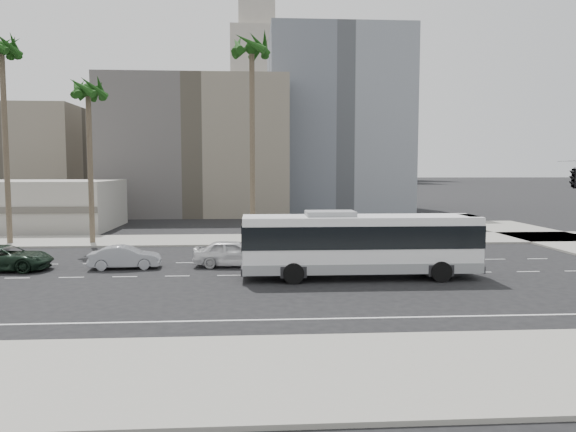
{
  "coord_description": "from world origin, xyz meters",
  "views": [
    {
      "loc": [
        -4.62,
        -31.41,
        6.21
      ],
      "look_at": [
        -2.3,
        4.0,
        3.12
      ],
      "focal_mm": 33.93,
      "sensor_mm": 36.0,
      "label": 1
    }
  ],
  "objects": [
    {
      "name": "palm_mid",
      "position": [
        -17.82,
        14.06,
        12.26
      ],
      "size": [
        4.4,
        4.4,
        13.62
      ],
      "rotation": [
        0.0,
        0.0,
        0.19
      ],
      "color": "brown",
      "rests_on": "ground"
    },
    {
      "name": "midrise_beige_far",
      "position": [
        -38.0,
        50.0,
        7.5
      ],
      "size": [
        18.0,
        16.0,
        15.0
      ],
      "primitive_type": "cube",
      "color": "#5E5954",
      "rests_on": "ground"
    },
    {
      "name": "city_bus",
      "position": [
        1.47,
        -1.1,
        2.02
      ],
      "size": [
        13.36,
        3.28,
        3.84
      ],
      "rotation": [
        0.0,
        0.0,
        -0.0
      ],
      "color": "white",
      "rests_on": "ground"
    },
    {
      "name": "car_b",
      "position": [
        -12.58,
        2.71,
        0.71
      ],
      "size": [
        1.84,
        4.43,
        1.42
      ],
      "primitive_type": "imported",
      "rotation": [
        0.0,
        0.0,
        1.65
      ],
      "color": "#989BA2",
      "rests_on": "ground"
    },
    {
      "name": "palm_near",
      "position": [
        -4.61,
        14.71,
        15.83
      ],
      "size": [
        5.19,
        5.19,
        17.48
      ],
      "rotation": [
        0.0,
        0.0,
        0.07
      ],
      "color": "brown",
      "rests_on": "ground"
    },
    {
      "name": "palm_far",
      "position": [
        -24.5,
        14.2,
        15.48
      ],
      "size": [
        4.96,
        4.96,
        17.04
      ],
      "rotation": [
        0.0,
        0.0,
        0.23
      ],
      "color": "brown",
      "rests_on": "ground"
    },
    {
      "name": "sidewalk_north",
      "position": [
        0.0,
        15.5,
        0.07
      ],
      "size": [
        120.0,
        7.0,
        0.15
      ],
      "primitive_type": "cube",
      "color": "gray",
      "rests_on": "ground"
    },
    {
      "name": "car_c",
      "position": [
        -19.76,
        2.48,
        0.78
      ],
      "size": [
        2.72,
        5.67,
        1.56
      ],
      "primitive_type": "imported",
      "rotation": [
        0.0,
        0.0,
        1.55
      ],
      "color": "black",
      "rests_on": "ground"
    },
    {
      "name": "midrise_beige_west",
      "position": [
        -12.0,
        45.0,
        9.0
      ],
      "size": [
        24.0,
        18.0,
        18.0
      ],
      "primitive_type": "cube",
      "color": "#5E5954",
      "rests_on": "ground"
    },
    {
      "name": "car_a",
      "position": [
        -5.84,
        2.99,
        0.86
      ],
      "size": [
        2.5,
        5.22,
        1.72
      ],
      "primitive_type": "imported",
      "rotation": [
        0.0,
        0.0,
        1.47
      ],
      "color": "silver",
      "rests_on": "ground"
    },
    {
      "name": "sidewalk_south",
      "position": [
        0.0,
        -15.5,
        0.07
      ],
      "size": [
        120.0,
        7.0,
        0.15
      ],
      "primitive_type": "cube",
      "color": "gray",
      "rests_on": "ground"
    },
    {
      "name": "commercial_low",
      "position": [
        -30.0,
        25.99,
        2.5
      ],
      "size": [
        22.0,
        12.16,
        5.0
      ],
      "color": "#A8A399",
      "rests_on": "ground"
    },
    {
      "name": "ground",
      "position": [
        0.0,
        0.0,
        0.0
      ],
      "size": [
        700.0,
        700.0,
        0.0
      ],
      "primitive_type": "plane",
      "color": "black",
      "rests_on": "ground"
    },
    {
      "name": "highrise_far",
      "position": [
        70.0,
        260.0,
        30.0
      ],
      "size": [
        22.0,
        22.0,
        60.0
      ],
      "primitive_type": "cube",
      "color": "gray",
      "rests_on": "ground"
    },
    {
      "name": "midrise_gray_center",
      "position": [
        8.0,
        52.0,
        13.0
      ],
      "size": [
        20.0,
        20.0,
        26.0
      ],
      "primitive_type": "cube",
      "color": "slate",
      "rests_on": "ground"
    },
    {
      "name": "civic_tower",
      "position": [
        -2.0,
        250.0,
        38.83
      ],
      "size": [
        42.0,
        42.0,
        129.0
      ],
      "color": "#BCB3A3",
      "rests_on": "ground"
    },
    {
      "name": "highrise_right",
      "position": [
        45.0,
        230.0,
        35.0
      ],
      "size": [
        26.0,
        26.0,
        70.0
      ],
      "primitive_type": "cube",
      "color": "gray",
      "rests_on": "ground"
    }
  ]
}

